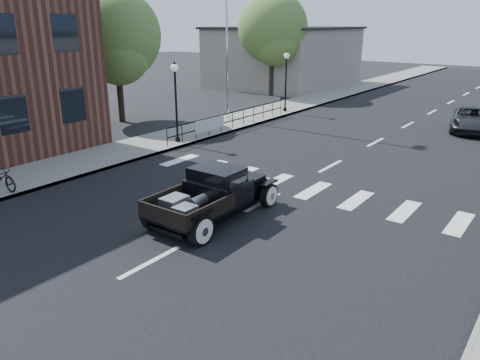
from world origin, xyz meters
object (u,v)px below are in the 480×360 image
Objects in this scene: flagpole at (227,6)px; hotrod_pickup at (213,194)px; motorcycle at (1,177)px; second_car at (473,120)px.

hotrod_pickup is at bearing -53.90° from flagpole.
hotrod_pickup is 2.72× the size of motorcycle.
second_car is (12.48, 5.52, -5.83)m from flagpole.
flagpole is 2.75× the size of second_car.
motorcycle is (-7.27, -2.61, -0.20)m from hotrod_pickup.
flagpole is 15.82m from hotrod_pickup.
flagpole is 2.76× the size of hotrod_pickup.
flagpole is at bearing -166.00° from second_car.
motorcycle is at bearing -160.51° from hotrod_pickup.
second_car is at bearing 77.52° from hotrod_pickup.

